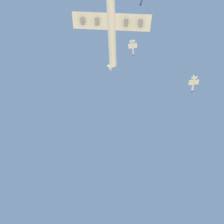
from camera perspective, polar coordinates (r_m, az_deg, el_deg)
carrier_jet at (r=160.58m, az=-0.12°, el=25.45°), size 57.37×69.57×19.46m
chase_jet_lead at (r=184.03m, az=6.31°, el=18.83°), size 9.04×15.13×4.00m
chase_jet_trailing at (r=170.67m, az=23.39°, el=7.83°), size 9.39×14.95×4.00m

